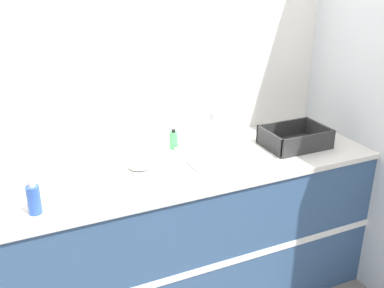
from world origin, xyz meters
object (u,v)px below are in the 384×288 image
object	(u,v)px
paper_towel_roll	(139,143)
soap_dispenser	(174,140)
sink	(222,152)
bottle_blue	(34,199)
dish_rack	(295,140)

from	to	relation	value
paper_towel_roll	soap_dispenser	size ratio (longest dim) A/B	2.37
sink	bottle_blue	size ratio (longest dim) A/B	2.80
sink	soap_dispenser	xyz separation A→B (m)	(-0.22, 0.20, 0.04)
soap_dispenser	sink	bearing A→B (deg)	-42.68
dish_rack	paper_towel_roll	bearing A→B (deg)	174.44
bottle_blue	soap_dispenser	world-z (taller)	bottle_blue
sink	soap_dispenser	distance (m)	0.30
dish_rack	sink	bearing A→B (deg)	172.22
bottle_blue	soap_dispenser	size ratio (longest dim) A/B	1.36
sink	soap_dispenser	world-z (taller)	sink
bottle_blue	sink	bearing A→B (deg)	11.92
soap_dispenser	dish_rack	bearing A→B (deg)	-21.30
dish_rack	bottle_blue	size ratio (longest dim) A/B	2.27
sink	dish_rack	size ratio (longest dim) A/B	1.23
bottle_blue	paper_towel_roll	bearing A→B (deg)	23.83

